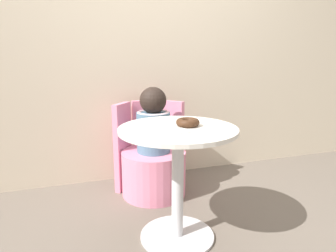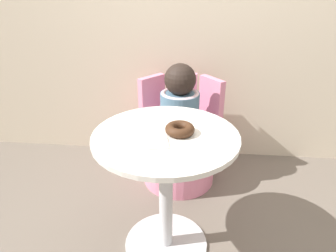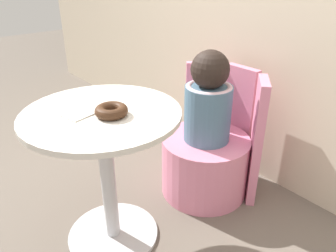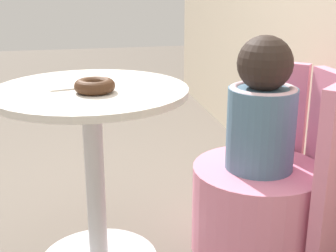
% 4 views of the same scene
% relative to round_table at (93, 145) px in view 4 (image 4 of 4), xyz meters
% --- Properties ---
extents(round_table, '(0.71, 0.71, 0.73)m').
position_rel_round_table_xyz_m(round_table, '(0.00, 0.00, 0.00)').
color(round_table, silver).
rests_on(round_table, ground_plane).
extents(tub_chair, '(0.53, 0.53, 0.37)m').
position_rel_round_table_xyz_m(tub_chair, '(0.03, 0.65, -0.32)').
color(tub_chair, pink).
rests_on(tub_chair, ground_plane).
extents(booth_backrest, '(0.63, 0.23, 0.76)m').
position_rel_round_table_xyz_m(booth_backrest, '(0.03, 0.88, -0.13)').
color(booth_backrest, pink).
rests_on(booth_backrest, ground_plane).
extents(child_figure, '(0.27, 0.27, 0.53)m').
position_rel_round_table_xyz_m(child_figure, '(0.03, 0.65, 0.11)').
color(child_figure, slate).
rests_on(child_figure, tub_chair).
extents(donut, '(0.14, 0.14, 0.05)m').
position_rel_round_table_xyz_m(donut, '(0.07, 0.01, 0.24)').
color(donut, '#3D2314').
rests_on(donut, round_table).
extents(paper_napkin, '(0.13, 0.13, 0.01)m').
position_rel_round_table_xyz_m(paper_napkin, '(-0.03, -0.10, 0.22)').
color(paper_napkin, silver).
rests_on(paper_napkin, round_table).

